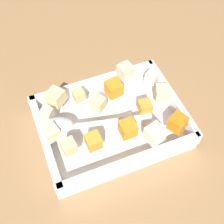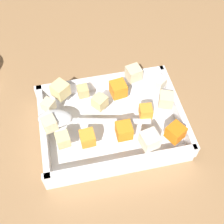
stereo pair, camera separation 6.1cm
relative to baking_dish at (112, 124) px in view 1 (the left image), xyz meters
name	(u,v)px [view 1 (the left image)]	position (x,y,z in m)	size (l,w,h in m)	color
ground_plane	(109,125)	(0.00, 0.01, -0.02)	(4.00, 4.00, 0.00)	#936D47
baking_dish	(112,124)	(0.00, 0.00, 0.00)	(0.30, 0.23, 0.05)	silver
carrot_chunk_heap_side	(114,88)	(0.03, 0.05, 0.05)	(0.03, 0.03, 0.03)	orange
carrot_chunk_near_spoon	(178,123)	(0.11, -0.08, 0.05)	(0.03, 0.03, 0.03)	orange
carrot_chunk_front_center	(93,141)	(-0.06, -0.05, 0.05)	(0.03, 0.03, 0.03)	orange
carrot_chunk_back_center	(145,107)	(0.07, -0.02, 0.05)	(0.03, 0.03, 0.03)	orange
carrot_chunk_far_right	(128,129)	(0.01, -0.05, 0.05)	(0.03, 0.03, 0.03)	orange
potato_chunk_corner_sw	(52,133)	(-0.13, 0.00, 0.05)	(0.03, 0.03, 0.03)	beige
potato_chunk_center	(98,103)	(-0.02, 0.03, 0.05)	(0.03, 0.03, 0.03)	#E0CC89
potato_chunk_corner_se	(79,95)	(-0.05, 0.07, 0.05)	(0.02, 0.02, 0.02)	tan
potato_chunk_mid_right	(47,114)	(-0.13, 0.04, 0.05)	(0.02, 0.02, 0.02)	beige
potato_chunk_rim_edge	(162,93)	(0.12, 0.00, 0.05)	(0.03, 0.03, 0.03)	beige
potato_chunk_corner_nw	(125,71)	(0.07, 0.09, 0.05)	(0.03, 0.03, 0.03)	beige
potato_chunk_far_left	(69,146)	(-0.11, -0.05, 0.05)	(0.03, 0.03, 0.03)	#E0CC89
potato_chunk_corner_ne	(56,97)	(-0.10, 0.08, 0.05)	(0.03, 0.03, 0.03)	#E0CC89
parsnip_chunk_mid_left	(155,134)	(0.06, -0.08, 0.05)	(0.03, 0.03, 0.03)	silver
parsnip_chunk_near_left	(152,77)	(0.12, 0.06, 0.05)	(0.02, 0.02, 0.02)	silver
serving_spoon	(63,126)	(-0.10, 0.00, 0.04)	(0.23, 0.08, 0.02)	silver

